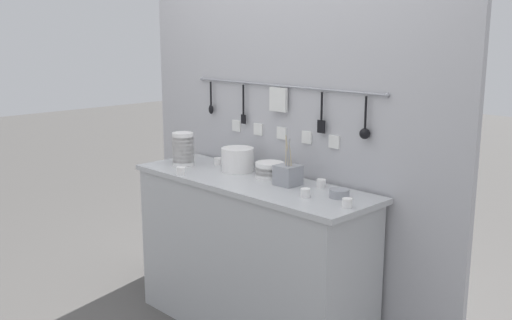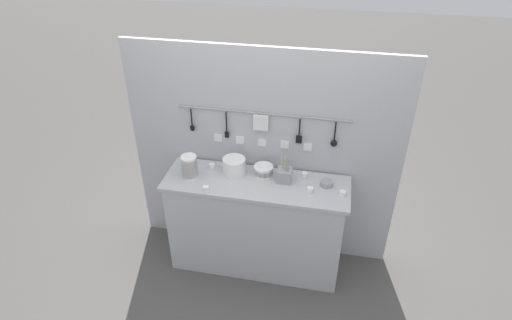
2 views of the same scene
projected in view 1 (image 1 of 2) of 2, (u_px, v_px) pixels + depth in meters
counter at (250, 257)px, 3.46m from camera, size 1.55×0.49×0.92m
back_wall at (284, 160)px, 3.54m from camera, size 2.35×0.09×1.98m
bowl_stack_wide_centre at (270, 170)px, 3.40m from camera, size 0.16×0.16×0.09m
bowl_stack_short_front at (183, 149)px, 3.70m from camera, size 0.13×0.13×0.20m
plate_stack at (238, 159)px, 3.56m from camera, size 0.19×0.19×0.14m
steel_mixing_bowl at (339, 193)px, 3.00m from camera, size 0.10×0.10×0.04m
cutlery_caddy at (288, 175)px, 3.24m from camera, size 0.12×0.12×0.27m
cup_edge_far at (321, 183)px, 3.19m from camera, size 0.05×0.05×0.04m
cup_mid_row at (181, 171)px, 3.48m from camera, size 0.05×0.05×0.04m
cup_by_caddy at (305, 193)px, 3.01m from camera, size 0.05×0.05×0.04m
cup_front_left at (218, 161)px, 3.73m from camera, size 0.05×0.05×0.04m
cup_centre at (347, 203)px, 2.83m from camera, size 0.05×0.05×0.04m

